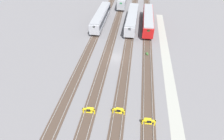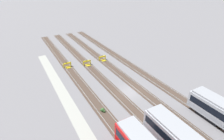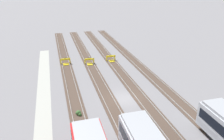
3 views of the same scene
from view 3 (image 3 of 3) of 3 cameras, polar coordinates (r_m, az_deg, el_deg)
name	(u,v)px [view 3 (image 3 of 3)]	position (r m, az deg, el deg)	size (l,w,h in m)	color
ground_plane	(125,99)	(31.67, 3.29, -7.45)	(400.00, 400.00, 0.00)	slate
service_walkway	(43,110)	(30.38, -17.47, -9.98)	(54.00, 2.00, 0.01)	#9E9E93
rail_track_nearest	(76,105)	(30.36, -9.48, -9.08)	(90.00, 2.23, 0.21)	#47382D
rail_track_near_inner	(109,100)	(31.05, -0.83, -7.97)	(90.00, 2.24, 0.21)	#47382D
rail_track_middle	(140,96)	(32.40, 7.23, -6.77)	(90.00, 2.24, 0.21)	#47382D
rail_track_far_inner	(168,92)	(34.34, 14.47, -5.58)	(90.00, 2.23, 0.21)	#47382D
bumper_stop_nearest_track	(66,62)	(44.89, -12.03, 2.08)	(1.37, 2.01, 1.22)	yellow
bumper_stop_near_inner_track	(90,62)	(44.14, -5.88, 2.12)	(1.37, 2.01, 1.22)	yellow
bumper_stop_middle_track	(111,59)	(45.67, -0.22, 2.95)	(1.37, 2.01, 1.22)	yellow
weed_clump	(79,113)	(28.31, -8.73, -11.11)	(0.92, 0.70, 0.64)	#38602D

